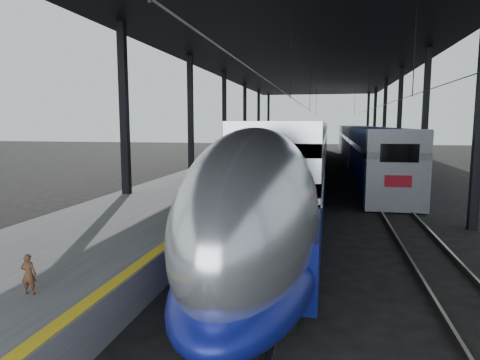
# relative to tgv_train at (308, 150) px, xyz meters

# --- Properties ---
(ground) EXTENTS (160.00, 160.00, 0.00)m
(ground) POSITION_rel_tgv_train_xyz_m (-2.00, -23.28, -2.06)
(ground) COLOR black
(ground) RESTS_ON ground
(platform) EXTENTS (6.00, 80.00, 1.00)m
(platform) POSITION_rel_tgv_train_xyz_m (-5.50, -3.28, -1.56)
(platform) COLOR #4C4C4F
(platform) RESTS_ON ground
(yellow_strip) EXTENTS (0.30, 80.00, 0.01)m
(yellow_strip) POSITION_rel_tgv_train_xyz_m (-2.70, -3.28, -1.06)
(yellow_strip) COLOR gold
(yellow_strip) RESTS_ON platform
(rails) EXTENTS (6.52, 80.00, 0.16)m
(rails) POSITION_rel_tgv_train_xyz_m (2.50, -3.28, -1.98)
(rails) COLOR slate
(rails) RESTS_ON ground
(canopy) EXTENTS (18.00, 75.00, 9.47)m
(canopy) POSITION_rel_tgv_train_xyz_m (-0.10, -3.28, 7.05)
(canopy) COLOR black
(canopy) RESTS_ON ground
(tgv_train) EXTENTS (3.08, 65.20, 4.41)m
(tgv_train) POSITION_rel_tgv_train_xyz_m (0.00, 0.00, 0.00)
(tgv_train) COLOR silver
(tgv_train) RESTS_ON ground
(second_train) EXTENTS (2.96, 56.05, 4.07)m
(second_train) POSITION_rel_tgv_train_xyz_m (5.00, 11.51, -0.00)
(second_train) COLOR navy
(second_train) RESTS_ON ground
(child) EXTENTS (0.33, 0.24, 0.82)m
(child) POSITION_rel_tgv_train_xyz_m (-4.05, -30.08, -0.66)
(child) COLOR #4C2D19
(child) RESTS_ON platform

